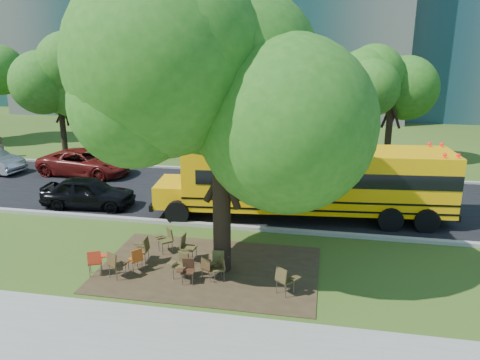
% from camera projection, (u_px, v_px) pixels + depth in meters
% --- Properties ---
extents(ground, '(160.00, 160.00, 0.00)m').
position_uv_depth(ground, '(184.00, 260.00, 15.79)').
color(ground, '#314A17').
rests_on(ground, ground).
extents(sidewalk, '(60.00, 4.00, 0.04)m').
position_uv_depth(sidewalk, '(121.00, 352.00, 11.08)').
color(sidewalk, gray).
rests_on(sidewalk, ground).
extents(dirt_patch, '(7.00, 4.50, 0.03)m').
position_uv_depth(dirt_patch, '(209.00, 269.00, 15.14)').
color(dirt_patch, '#382819').
rests_on(dirt_patch, ground).
extents(asphalt_road, '(80.00, 8.00, 0.04)m').
position_uv_depth(asphalt_road, '(228.00, 195.00, 22.37)').
color(asphalt_road, black).
rests_on(asphalt_road, ground).
extents(kerb_near, '(80.00, 0.25, 0.14)m').
position_uv_depth(kerb_near, '(206.00, 225.00, 18.59)').
color(kerb_near, gray).
rests_on(kerb_near, ground).
extents(kerb_far, '(80.00, 0.25, 0.14)m').
position_uv_depth(kerb_far, '(243.00, 171.00, 26.22)').
color(kerb_far, gray).
rests_on(kerb_far, ground).
extents(building_main, '(38.00, 16.00, 22.00)m').
position_uv_depth(building_main, '(211.00, 1.00, 47.96)').
color(building_main, '#61615C').
rests_on(building_main, ground).
extents(bg_tree_0, '(5.20, 5.20, 7.18)m').
position_uv_depth(bg_tree_0, '(58.00, 83.00, 28.87)').
color(bg_tree_0, black).
rests_on(bg_tree_0, ground).
extents(bg_tree_2, '(4.80, 4.80, 6.62)m').
position_uv_depth(bg_tree_2, '(182.00, 87.00, 30.54)').
color(bg_tree_2, black).
rests_on(bg_tree_2, ground).
extents(bg_tree_3, '(5.60, 5.60, 7.84)m').
position_uv_depth(bg_tree_3, '(393.00, 79.00, 26.09)').
color(bg_tree_3, black).
rests_on(bg_tree_3, ground).
extents(main_tree, '(7.20, 7.20, 8.75)m').
position_uv_depth(main_tree, '(221.00, 111.00, 13.68)').
color(main_tree, black).
rests_on(main_tree, ground).
extents(school_bus, '(12.10, 3.73, 2.91)m').
position_uv_depth(school_bus, '(313.00, 179.00, 19.07)').
color(school_bus, '#FBB007').
rests_on(school_bus, ground).
extents(chair_0, '(0.60, 0.69, 0.88)m').
position_uv_depth(chair_0, '(96.00, 260.00, 14.58)').
color(chair_0, red).
rests_on(chair_0, ground).
extents(chair_1, '(0.74, 0.58, 0.89)m').
position_uv_depth(chair_1, '(116.00, 263.00, 14.38)').
color(chair_1, '#473219').
rests_on(chair_1, ground).
extents(chair_2, '(0.55, 0.70, 0.81)m').
position_uv_depth(chair_2, '(136.00, 257.00, 14.83)').
color(chair_2, '#C95215').
rests_on(chair_2, ground).
extents(chair_3, '(0.68, 0.53, 0.86)m').
position_uv_depth(chair_3, '(181.00, 263.00, 14.40)').
color(chair_3, brown).
rests_on(chair_3, ground).
extents(chair_4, '(0.64, 0.50, 0.78)m').
position_uv_depth(chair_4, '(209.00, 266.00, 14.29)').
color(chair_4, '#3C2B15').
rests_on(chair_4, ground).
extents(chair_5, '(0.52, 0.53, 0.78)m').
position_uv_depth(chair_5, '(187.00, 268.00, 14.16)').
color(chair_5, '#3D2416').
rests_on(chair_5, ground).
extents(chair_6, '(0.64, 0.53, 0.78)m').
position_uv_depth(chair_6, '(219.00, 266.00, 14.31)').
color(chair_6, brown).
rests_on(chair_6, ground).
extents(chair_7, '(0.77, 0.61, 0.90)m').
position_uv_depth(chair_7, '(285.00, 278.00, 13.43)').
color(chair_7, '#463A1E').
rests_on(chair_7, ground).
extents(chair_8, '(0.59, 0.62, 0.94)m').
position_uv_depth(chair_8, '(143.00, 248.00, 15.35)').
color(chair_8, '#44381D').
rests_on(chair_8, ground).
extents(chair_9, '(0.77, 0.61, 0.90)m').
position_uv_depth(chair_9, '(166.00, 238.00, 16.20)').
color(chair_9, '#46421E').
rests_on(chair_9, ground).
extents(chair_10, '(0.57, 0.65, 0.97)m').
position_uv_depth(chair_10, '(187.00, 245.00, 15.48)').
color(chair_10, '#4F4522').
rests_on(chair_10, ground).
extents(chair_11, '(0.54, 0.53, 0.82)m').
position_uv_depth(chair_11, '(220.00, 258.00, 14.78)').
color(chair_11, brown).
rests_on(chair_11, ground).
extents(black_car, '(4.14, 1.88, 1.38)m').
position_uv_depth(black_car, '(88.00, 192.00, 20.57)').
color(black_car, black).
rests_on(black_car, ground).
extents(bg_car_red, '(5.30, 2.78, 1.42)m').
position_uv_depth(bg_car_red, '(86.00, 162.00, 25.56)').
color(bg_car_red, '#59120F').
rests_on(bg_car_red, ground).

